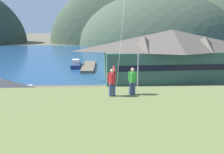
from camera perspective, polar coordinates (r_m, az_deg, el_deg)
name	(u,v)px	position (r m, az deg, el deg)	size (l,w,h in m)	color
ground_plane	(103,130)	(23.83, -2.31, -13.97)	(600.00, 600.00, 0.00)	#66604C
parking_lot_pad	(104,111)	(28.34, -2.30, -9.18)	(40.00, 20.00, 0.10)	gray
bay_water	(104,55)	(81.86, -2.24, 5.94)	(360.00, 84.00, 0.03)	navy
far_hill_east_peak	(143,43)	(144.61, 8.41, 9.17)	(122.46, 48.11, 83.78)	#3D4C38
far_hill_center_saddle	(157,44)	(134.27, 12.00, 8.68)	(94.70, 69.75, 60.69)	#42513D
harbor_lodge	(171,54)	(45.56, 15.60, 6.12)	(29.43, 11.91, 10.28)	#38604C
storage_shed_near_lot	(4,94)	(31.08, -27.20, -4.21)	(6.98, 4.55, 4.47)	beige
wharf_dock	(89,67)	(57.12, -6.27, 2.81)	(3.20, 14.33, 0.70)	#70604C
moored_boat_wharfside	(76,64)	(58.94, -9.69, 3.40)	(3.25, 8.15, 2.16)	navy
parked_car_front_row_end	(81,116)	(24.68, -8.47, -10.36)	(4.30, 2.26, 1.82)	#9EA3A8
parked_car_lone_by_shed	(210,113)	(27.74, 24.95, -8.77)	(4.26, 2.16, 1.82)	slate
parked_car_mid_row_center	(153,102)	(29.00, 11.07, -6.73)	(4.22, 2.10, 1.82)	navy
parked_car_front_row_red	(203,97)	(33.11, 23.38, -5.04)	(4.28, 2.21, 1.82)	navy
parked_car_back_row_left	(145,119)	(24.05, 8.92, -11.04)	(4.29, 2.23, 1.82)	silver
parked_car_back_row_right	(64,99)	(30.60, -12.90, -5.73)	(4.23, 2.12, 1.82)	#236633
parked_car_mid_row_near	(39,117)	(25.57, -19.05, -10.11)	(4.35, 2.36, 1.82)	#B28923
parking_light_pole	(138,72)	(32.84, 6.98, 1.30)	(0.24, 0.78, 6.87)	#ADADB2
person_kite_flyer	(112,81)	(13.06, 0.02, -1.19)	(0.52, 0.69, 1.86)	#384770
person_companion	(132,80)	(13.43, 5.52, -0.90)	(0.54, 0.40, 1.74)	#384770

